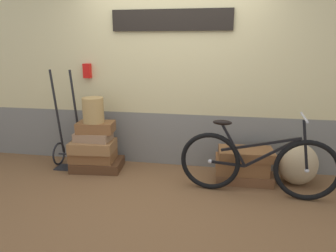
# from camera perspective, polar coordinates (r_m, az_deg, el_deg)

# --- Properties ---
(ground) EXTENTS (9.51, 5.20, 0.06)m
(ground) POSITION_cam_1_polar(r_m,az_deg,el_deg) (3.93, -0.95, -11.42)
(ground) COLOR brown
(station_building) EXTENTS (7.51, 0.74, 2.72)m
(station_building) POSITION_cam_1_polar(r_m,az_deg,el_deg) (4.37, 1.33, 10.27)
(station_building) COLOR slate
(station_building) RESTS_ON ground
(suitcase_0) EXTENTS (0.72, 0.53, 0.13)m
(suitcase_0) POSITION_cam_1_polar(r_m,az_deg,el_deg) (4.52, -12.71, -6.86)
(suitcase_0) COLOR #4C2D19
(suitcase_0) RESTS_ON ground
(suitcase_1) EXTENTS (0.62, 0.44, 0.15)m
(suitcase_1) POSITION_cam_1_polar(r_m,az_deg,el_deg) (4.48, -13.47, -5.20)
(suitcase_1) COLOR brown
(suitcase_1) RESTS_ON suitcase_0
(suitcase_2) EXTENTS (0.62, 0.45, 0.15)m
(suitcase_2) POSITION_cam_1_polar(r_m,az_deg,el_deg) (4.40, -13.56, -3.57)
(suitcase_2) COLOR olive
(suitcase_2) RESTS_ON suitcase_1
(suitcase_3) EXTENTS (0.48, 0.30, 0.11)m
(suitcase_3) POSITION_cam_1_polar(r_m,az_deg,el_deg) (4.38, -13.48, -1.86)
(suitcase_3) COLOR #937051
(suitcase_3) RESTS_ON suitcase_2
(suitcase_4) EXTENTS (0.52, 0.36, 0.14)m
(suitcase_4) POSITION_cam_1_polar(r_m,az_deg,el_deg) (4.35, -13.05, -0.19)
(suitcase_4) COLOR brown
(suitcase_4) RESTS_ON suitcase_3
(suitcase_5) EXTENTS (0.70, 0.45, 0.12)m
(suitcase_5) POSITION_cam_1_polar(r_m,az_deg,el_deg) (4.17, 13.65, -8.84)
(suitcase_5) COLOR brown
(suitcase_5) RESTS_ON ground
(suitcase_6) EXTENTS (0.67, 0.41, 0.19)m
(suitcase_6) POSITION_cam_1_polar(r_m,az_deg,el_deg) (4.10, 13.27, -6.90)
(suitcase_6) COLOR brown
(suitcase_6) RESTS_ON suitcase_5
(suitcase_7) EXTENTS (0.69, 0.44, 0.11)m
(suitcase_7) POSITION_cam_1_polar(r_m,az_deg,el_deg) (4.05, 14.03, -4.92)
(suitcase_7) COLOR brown
(suitcase_7) RESTS_ON suitcase_6
(wicker_basket) EXTENTS (0.28, 0.28, 0.34)m
(wicker_basket) POSITION_cam_1_polar(r_m,az_deg,el_deg) (4.28, -13.51, 2.83)
(wicker_basket) COLOR #A8844C
(wicker_basket) RESTS_ON suitcase_4
(luggage_trolley) EXTENTS (0.37, 0.39, 1.38)m
(luggage_trolley) POSITION_cam_1_polar(r_m,az_deg,el_deg) (4.66, -17.68, -3.39)
(luggage_trolley) COLOR black
(luggage_trolley) RESTS_ON ground
(burlap_sack) EXTENTS (0.48, 0.40, 0.53)m
(burlap_sack) POSITION_cam_1_polar(r_m,az_deg,el_deg) (4.21, 22.62, -6.43)
(burlap_sack) COLOR tan
(burlap_sack) RESTS_ON ground
(bicycle) EXTENTS (1.77, 0.46, 0.96)m
(bicycle) POSITION_cam_1_polar(r_m,az_deg,el_deg) (3.73, 15.83, -6.71)
(bicycle) COLOR black
(bicycle) RESTS_ON ground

